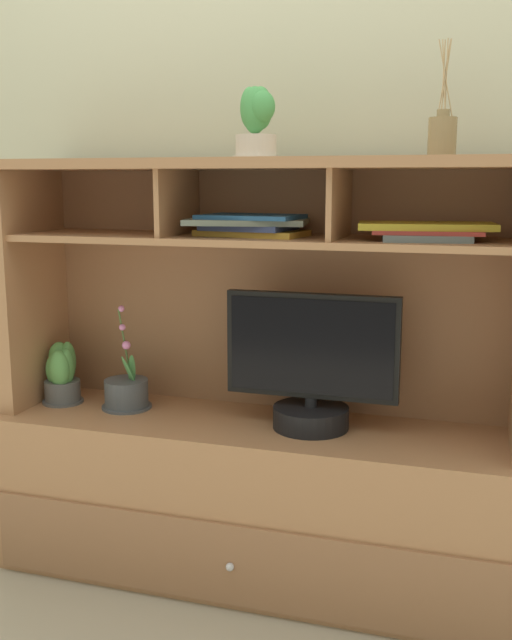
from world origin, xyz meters
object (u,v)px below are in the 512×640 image
(potted_fern, at_px, (62,375))
(magazine_stack_left, at_px, (250,225))
(potted_orchid, at_px, (126,393))
(magazine_stack_centre, at_px, (426,231))
(media_console, at_px, (257,454))
(potted_succulent, at_px, (257,120))
(diffuser_bottle, at_px, (442,135))
(tv_monitor, at_px, (311,374))

(potted_fern, height_order, magazine_stack_left, magazine_stack_left)
(potted_orchid, bearing_deg, magazine_stack_centre, -0.08)
(media_console, xyz_separation_m, potted_succulent, (0.00, -0.00, 1.01))
(diffuser_bottle, bearing_deg, potted_succulent, 178.14)
(magazine_stack_centre, distance_m, potted_succulent, 0.57)
(magazine_stack_left, height_order, potted_succulent, potted_succulent)
(media_console, distance_m, tv_monitor, 0.33)
(media_console, bearing_deg, potted_succulent, -66.24)
(tv_monitor, relative_size, diffuser_bottle, 1.72)
(media_console, bearing_deg, potted_fern, -178.88)
(media_console, height_order, magazine_stack_left, media_console)
(tv_monitor, relative_size, potted_fern, 2.56)
(tv_monitor, relative_size, magazine_stack_left, 1.36)
(tv_monitor, distance_m, potted_fern, 0.85)
(potted_fern, xyz_separation_m, magazine_stack_left, (0.65, 0.02, 0.50))
(magazine_stack_left, bearing_deg, potted_fern, -178.54)
(tv_monitor, relative_size, magazine_stack_centre, 1.33)
(media_console, distance_m, magazine_stack_centre, 0.85)
(potted_orchid, bearing_deg, diffuser_bottle, -0.70)
(media_console, xyz_separation_m, magazine_stack_left, (-0.02, 0.00, 0.71))
(media_console, bearing_deg, diffuser_bottle, -2.11)
(potted_orchid, bearing_deg, media_console, 0.97)
(diffuser_bottle, relative_size, potted_succulent, 1.48)
(potted_orchid, distance_m, potted_fern, 0.24)
(potted_succulent, bearing_deg, media_console, 113.76)
(magazine_stack_centre, bearing_deg, magazine_stack_left, 178.65)
(media_console, relative_size, diffuser_bottle, 5.37)
(magazine_stack_centre, height_order, diffuser_bottle, diffuser_bottle)
(media_console, relative_size, potted_orchid, 4.73)
(potted_orchid, relative_size, diffuser_bottle, 1.13)
(media_console, bearing_deg, magazine_stack_centre, -1.01)
(media_console, xyz_separation_m, tv_monitor, (0.18, -0.02, 0.28))
(potted_orchid, relative_size, magazine_stack_left, 0.90)
(diffuser_bottle, bearing_deg, magazine_stack_centre, 161.30)
(media_console, relative_size, tv_monitor, 3.11)
(potted_fern, xyz_separation_m, magazine_stack_centre, (1.16, 0.00, 0.50))
(magazine_stack_centre, bearing_deg, tv_monitor, -177.20)
(magazine_stack_centre, bearing_deg, media_console, 178.99)
(potted_fern, distance_m, magazine_stack_left, 0.82)
(diffuser_bottle, bearing_deg, potted_fern, 179.71)
(media_console, distance_m, diffuser_bottle, 1.09)
(tv_monitor, height_order, potted_fern, tv_monitor)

